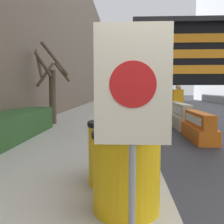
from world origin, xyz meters
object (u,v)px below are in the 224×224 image
object	(u,v)px
jersey_barrier_orange_near	(199,128)
traffic_light_near_curb	(147,61)
barrel_drum_foreground	(126,171)
pedestrian_worker	(179,97)
traffic_cone_near	(157,109)
warning_sign	(133,97)
jersey_barrier_white	(171,112)
barrel_drum_middle	(114,152)
message_board	(191,54)
pedestrian_passerby	(178,100)
jersey_barrier_cream	(181,117)

from	to	relation	value
jersey_barrier_orange_near	traffic_light_near_curb	bearing A→B (deg)	95.03
barrel_drum_foreground	jersey_barrier_orange_near	bearing A→B (deg)	66.52
pedestrian_worker	traffic_light_near_curb	bearing A→B (deg)	14.80
traffic_cone_near	pedestrian_worker	bearing A→B (deg)	17.00
jersey_barrier_orange_near	traffic_light_near_curb	world-z (taller)	traffic_light_near_curb
traffic_cone_near	barrel_drum_foreground	bearing A→B (deg)	-98.28
warning_sign	traffic_light_near_curb	bearing A→B (deg)	84.87
jersey_barrier_white	jersey_barrier_orange_near	bearing A→B (deg)	-90.00
traffic_cone_near	traffic_light_near_curb	xyz separation A→B (m)	(-0.48, 1.21, 2.79)
barrel_drum_middle	jersey_barrier_orange_near	size ratio (longest dim) A/B	0.42
message_board	warning_sign	bearing A→B (deg)	-110.42
traffic_light_near_curb	barrel_drum_middle	bearing A→B (deg)	-96.60
traffic_light_near_curb	pedestrian_passerby	world-z (taller)	traffic_light_near_curb
pedestrian_worker	jersey_barrier_white	bearing A→B (deg)	111.59
warning_sign	jersey_barrier_white	size ratio (longest dim) A/B	1.02
pedestrian_worker	barrel_drum_foreground	bearing A→B (deg)	115.41
jersey_barrier_orange_near	pedestrian_passerby	bearing A→B (deg)	87.20
jersey_barrier_white	pedestrian_worker	world-z (taller)	pedestrian_worker
barrel_drum_middle	traffic_light_near_curb	world-z (taller)	traffic_light_near_curb
barrel_drum_foreground	pedestrian_passerby	xyz separation A→B (m)	(2.27, 8.83, 0.40)
jersey_barrier_cream	barrel_drum_middle	bearing A→B (deg)	-109.58
jersey_barrier_orange_near	traffic_cone_near	distance (m)	7.50
jersey_barrier_orange_near	jersey_barrier_white	bearing A→B (deg)	90.00
warning_sign	message_board	size ratio (longest dim) A/B	0.63
barrel_drum_foreground	jersey_barrier_white	size ratio (longest dim) A/B	0.48
traffic_light_near_curb	pedestrian_worker	xyz separation A→B (m)	(1.79, -0.81, -2.16)
warning_sign	jersey_barrier_white	world-z (taller)	warning_sign
message_board	pedestrian_worker	distance (m)	9.83
barrel_drum_middle	traffic_cone_near	bearing A→B (deg)	80.36
warning_sign	pedestrian_worker	world-z (taller)	warning_sign
jersey_barrier_cream	barrel_drum_foreground	bearing A→B (deg)	-106.29
message_board	jersey_barrier_orange_near	xyz separation A→B (m)	(0.68, 1.70, -1.85)
jersey_barrier_orange_near	traffic_light_near_curb	xyz separation A→B (m)	(-0.77, 8.71, 2.77)
traffic_cone_near	jersey_barrier_cream	bearing A→B (deg)	-86.82
barrel_drum_middle	traffic_cone_near	xyz separation A→B (m)	(1.94, 11.45, -0.24)
jersey_barrier_orange_near	jersey_barrier_white	size ratio (longest dim) A/B	1.13
jersey_barrier_orange_near	jersey_barrier_cream	xyz separation A→B (m)	(-0.00, 2.32, 0.05)
jersey_barrier_white	pedestrian_passerby	xyz separation A→B (m)	(0.20, -0.59, 0.57)
traffic_light_near_curb	pedestrian_worker	bearing A→B (deg)	-24.35
barrel_drum_foreground	jersey_barrier_white	xyz separation A→B (m)	(2.07, 9.43, -0.17)
traffic_cone_near	pedestrian_passerby	size ratio (longest dim) A/B	0.41
barrel_drum_foreground	warning_sign	bearing A→B (deg)	-85.09
barrel_drum_foreground	warning_sign	distance (m)	0.97
message_board	jersey_barrier_cream	size ratio (longest dim) A/B	1.44
traffic_cone_near	jersey_barrier_orange_near	bearing A→B (deg)	-87.80
barrel_drum_foreground	jersey_barrier_cream	size ratio (longest dim) A/B	0.42
pedestrian_passerby	traffic_cone_near	bearing A→B (deg)	-84.66
message_board	jersey_barrier_cream	xyz separation A→B (m)	(0.68, 4.03, -1.79)
barrel_drum_foreground	barrel_drum_middle	distance (m)	0.83
message_board	jersey_barrier_orange_near	size ratio (longest dim) A/B	1.44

